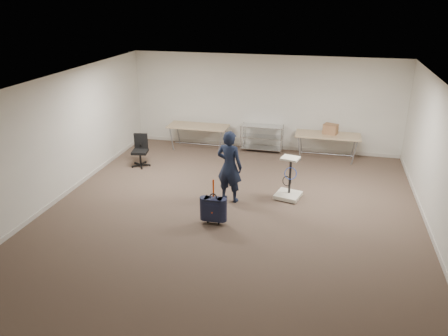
# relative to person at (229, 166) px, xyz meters

# --- Properties ---
(ground) EXTENTS (9.00, 9.00, 0.00)m
(ground) POSITION_rel_person_xyz_m (0.20, -0.70, -0.83)
(ground) COLOR #403327
(ground) RESTS_ON ground
(room_shell) EXTENTS (8.00, 9.00, 9.00)m
(room_shell) POSITION_rel_person_xyz_m (0.20, 0.68, -0.78)
(room_shell) COLOR silver
(room_shell) RESTS_ON ground
(folding_table_left) EXTENTS (1.80, 0.75, 0.73)m
(folding_table_left) POSITION_rel_person_xyz_m (-1.70, 3.25, -0.15)
(folding_table_left) COLOR tan
(folding_table_left) RESTS_ON ground
(folding_table_right) EXTENTS (1.80, 0.75, 0.73)m
(folding_table_right) POSITION_rel_person_xyz_m (2.10, 3.25, -0.15)
(folding_table_right) COLOR tan
(folding_table_right) RESTS_ON ground
(wire_shelf) EXTENTS (1.22, 0.47, 0.80)m
(wire_shelf) POSITION_rel_person_xyz_m (0.20, 3.50, -0.39)
(wire_shelf) COLOR silver
(wire_shelf) RESTS_ON ground
(person) EXTENTS (0.68, 0.52, 1.66)m
(person) POSITION_rel_person_xyz_m (0.00, 0.00, 0.00)
(person) COLOR black
(person) RESTS_ON ground
(suitcase) EXTENTS (0.36, 0.21, 0.98)m
(suitcase) POSITION_rel_person_xyz_m (-0.07, -1.17, -0.49)
(suitcase) COLOR black
(suitcase) RESTS_ON ground
(office_chair) EXTENTS (0.53, 0.53, 0.87)m
(office_chair) POSITION_rel_person_xyz_m (-2.84, 1.54, -0.56)
(office_chair) COLOR black
(office_chair) RESTS_ON ground
(equipment_cart) EXTENTS (0.66, 0.66, 1.00)m
(equipment_cart) POSITION_rel_person_xyz_m (1.30, 0.43, -0.57)
(equipment_cart) COLOR beige
(equipment_cart) RESTS_ON ground
(cardboard_box) EXTENTS (0.44, 0.38, 0.28)m
(cardboard_box) POSITION_rel_person_xyz_m (2.16, 3.34, 0.04)
(cardboard_box) COLOR brown
(cardboard_box) RESTS_ON folding_table_right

